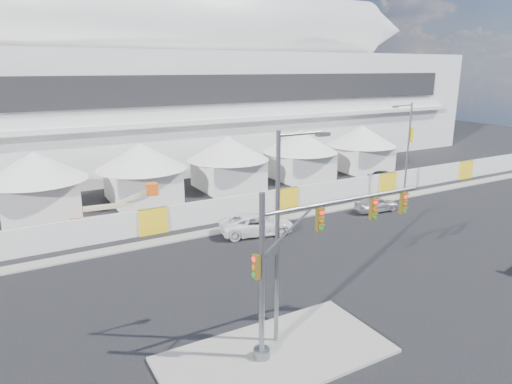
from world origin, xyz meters
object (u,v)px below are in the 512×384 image
pickup_curb (257,224)px  streetlight_median (282,225)px  lot_car_b (385,176)px  boom_lift (102,219)px  traffic_mast (300,261)px  sedan_silver (377,204)px  streetlight_curb (407,143)px

pickup_curb → streetlight_median: streetlight_median is taller
lot_car_b → boom_lift: bearing=102.1°
lot_car_b → traffic_mast: bearing=139.5°
sedan_silver → streetlight_curb: size_ratio=0.44×
sedan_silver → streetlight_curb: (5.57, 2.24, 4.55)m
sedan_silver → pickup_curb: bearing=94.5°
streetlight_median → streetlight_curb: bearing=32.1°
streetlight_median → boom_lift: size_ratio=1.41×
pickup_curb → lot_car_b: (20.22, 7.15, -0.12)m
sedan_silver → boom_lift: bearing=78.7°
sedan_silver → streetlight_median: streetlight_median is taller
pickup_curb → lot_car_b: 21.44m
pickup_curb → boom_lift: size_ratio=0.82×
sedan_silver → boom_lift: size_ratio=0.59×
sedan_silver → boom_lift: (-21.81, 6.80, 0.24)m
lot_car_b → traffic_mast: size_ratio=0.43×
lot_car_b → streetlight_median: streetlight_median is taller
lot_car_b → streetlight_curb: bearing=162.5°
streetlight_curb → boom_lift: 28.09m
streetlight_median → lot_car_b: bearing=37.2°
streetlight_curb → pickup_curb: bearing=-173.7°
pickup_curb → lot_car_b: bearing=-56.8°
streetlight_median → boom_lift: (-3.99, 19.21, -4.73)m
pickup_curb → streetlight_median: bearing=168.6°
traffic_mast → streetlight_median: bearing=116.7°
boom_lift → streetlight_curb: bearing=-2.8°
pickup_curb → streetlight_curb: size_ratio=0.62×
sedan_silver → streetlight_curb: 7.53m
traffic_mast → streetlight_curb: streetlight_curb is taller
lot_car_b → boom_lift: size_ratio=0.57×
pickup_curb → traffic_mast: 15.03m
sedan_silver → traffic_mast: bearing=133.2°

